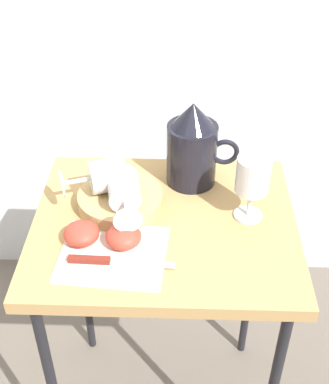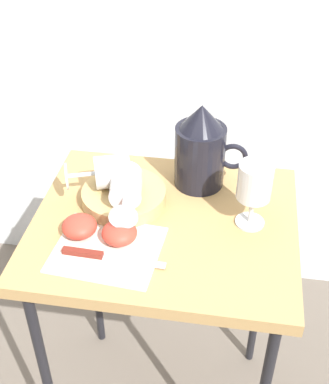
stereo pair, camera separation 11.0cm
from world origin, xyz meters
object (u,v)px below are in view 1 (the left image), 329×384
(pitcher, at_px, (192,151))
(apple_half_left, at_px, (82,233))
(wine_glass_tipped_near, at_px, (105,176))
(knife, at_px, (105,261))
(table, at_px, (164,245))
(wine_glass_upright, at_px, (253,178))
(basket_tray, at_px, (120,200))
(wine_glass_tipped_far, at_px, (124,190))
(apple_half_right, at_px, (123,236))

(pitcher, relative_size, apple_half_left, 2.80)
(wine_glass_tipped_near, distance_m, knife, 0.21)
(wine_glass_tipped_near, bearing_deg, table, -25.40)
(table, relative_size, wine_glass_upright, 4.79)
(wine_glass_upright, distance_m, apple_half_left, 0.38)
(basket_tray, distance_m, pitcher, 0.20)
(wine_glass_upright, bearing_deg, pitcher, 133.76)
(knife, bearing_deg, basket_tray, 86.28)
(wine_glass_tipped_near, relative_size, knife, 0.73)
(table, bearing_deg, basket_tray, 154.28)
(knife, bearing_deg, wine_glass_tipped_far, 80.50)
(pitcher, distance_m, knife, 0.35)
(basket_tray, xyz_separation_m, wine_glass_upright, (0.29, -0.03, 0.09))
(wine_glass_upright, relative_size, knife, 0.71)
(basket_tray, relative_size, wine_glass_tipped_near, 1.22)
(pitcher, distance_m, apple_half_right, 0.28)
(table, distance_m, pitcher, 0.23)
(wine_glass_tipped_far, height_order, knife, wine_glass_tipped_far)
(wine_glass_upright, bearing_deg, apple_half_right, -158.78)
(apple_half_right, xyz_separation_m, knife, (-0.03, -0.06, -0.02))
(basket_tray, distance_m, wine_glass_upright, 0.30)
(wine_glass_tipped_far, relative_size, knife, 0.76)
(table, relative_size, basket_tray, 3.82)
(apple_half_left, bearing_deg, basket_tray, 61.12)
(wine_glass_upright, relative_size, apple_half_right, 2.05)
(wine_glass_tipped_far, bearing_deg, knife, -99.50)
(knife, bearing_deg, pitcher, 59.20)
(table, distance_m, wine_glass_upright, 0.26)
(table, distance_m, wine_glass_tipped_near, 0.21)
(table, relative_size, knife, 3.41)
(knife, bearing_deg, apple_half_left, 131.82)
(wine_glass_upright, xyz_separation_m, wine_glass_tipped_far, (-0.27, -0.01, -0.03))
(pitcher, bearing_deg, apple_half_left, -135.11)
(pitcher, xyz_separation_m, wine_glass_upright, (0.13, -0.13, 0.02))
(table, distance_m, apple_half_right, 0.15)
(basket_tray, height_order, wine_glass_upright, wine_glass_upright)
(wine_glass_upright, bearing_deg, basket_tray, 174.84)
(basket_tray, height_order, knife, basket_tray)
(basket_tray, bearing_deg, wine_glass_upright, -5.16)
(table, bearing_deg, knife, -129.72)
(wine_glass_tipped_far, bearing_deg, basket_tray, 113.69)
(apple_half_left, height_order, apple_half_right, same)
(table, relative_size, apple_half_right, 9.82)
(basket_tray, bearing_deg, knife, -93.72)
(table, xyz_separation_m, knife, (-0.11, -0.14, 0.08))
(apple_half_left, bearing_deg, wine_glass_upright, 15.34)
(table, xyz_separation_m, wine_glass_upright, (0.19, 0.02, 0.18))
(basket_tray, bearing_deg, table, -25.72)
(pitcher, distance_m, wine_glass_tipped_near, 0.21)
(basket_tray, height_order, apple_half_right, apple_half_right)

